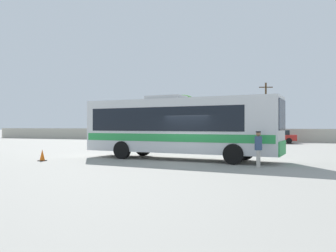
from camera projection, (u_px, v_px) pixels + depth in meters
ground_plane at (224, 150)px, 27.82m from camera, size 300.00×300.00×0.00m
perimeter_wall at (247, 135)px, 42.59m from camera, size 80.00×0.30×1.61m
coach_bus_silver_green at (177, 125)px, 19.67m from camera, size 11.61×3.69×3.70m
attendant_by_bus_door at (258, 147)px, 15.72m from camera, size 0.37×0.37×1.69m
parked_car_leftmost_black at (129, 135)px, 43.94m from camera, size 4.14×2.11×1.40m
parked_car_second_red at (173, 135)px, 42.65m from camera, size 4.07×1.99×1.47m
parked_car_third_red at (228, 136)px, 39.78m from camera, size 4.36×2.26×1.42m
parked_car_rightmost_red at (277, 136)px, 38.30m from camera, size 4.40×2.05×1.49m
utility_pole_far at (266, 110)px, 45.19m from camera, size 1.76×0.63×7.73m
roadside_tree_left at (182, 111)px, 50.05m from camera, size 5.50×5.50×6.58m
roadside_tree_midleft at (233, 110)px, 49.70m from camera, size 3.26×3.26×5.71m
roadside_tree_midright at (266, 110)px, 46.42m from camera, size 4.69×4.69×6.16m
traffic_cone_on_apron at (42, 155)px, 18.69m from camera, size 0.36×0.36×0.64m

